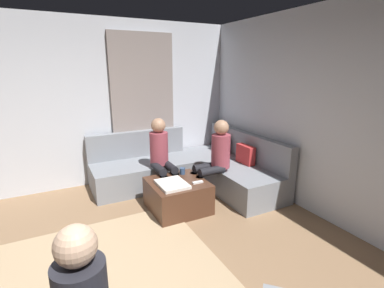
% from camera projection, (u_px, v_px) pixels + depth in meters
% --- Properties ---
extents(wall_back, '(6.00, 0.12, 2.70)m').
position_uv_depth(wall_back, '(361.00, 121.00, 3.23)').
color(wall_back, silver).
rests_on(wall_back, ground_plane).
extents(wall_left, '(0.12, 6.00, 2.70)m').
position_uv_depth(wall_left, '(61.00, 106.00, 4.45)').
color(wall_left, silver).
rests_on(wall_left, ground_plane).
extents(curtain_panel, '(0.06, 1.10, 2.50)m').
position_uv_depth(curtain_panel, '(143.00, 108.00, 4.97)').
color(curtain_panel, gray).
rests_on(curtain_panel, ground_plane).
extents(sectional_couch, '(2.10, 2.55, 0.87)m').
position_uv_depth(sectional_couch, '(193.00, 169.00, 4.82)').
color(sectional_couch, gray).
rests_on(sectional_couch, ground_plane).
extents(ottoman, '(0.76, 0.76, 0.42)m').
position_uv_depth(ottoman, '(178.00, 195.00, 3.98)').
color(ottoman, '#4C2D1E').
rests_on(ottoman, ground_plane).
extents(folded_blanket, '(0.44, 0.36, 0.04)m').
position_uv_depth(folded_blanket, '(172.00, 184.00, 3.78)').
color(folded_blanket, white).
rests_on(folded_blanket, ottoman).
extents(coffee_mug, '(0.08, 0.08, 0.10)m').
position_uv_depth(coffee_mug, '(182.00, 171.00, 4.18)').
color(coffee_mug, '#334C72').
rests_on(coffee_mug, ottoman).
extents(game_remote, '(0.05, 0.15, 0.02)m').
position_uv_depth(game_remote, '(198.00, 182.00, 3.86)').
color(game_remote, white).
rests_on(game_remote, ottoman).
extents(person_on_couch_back, '(0.30, 0.60, 1.20)m').
position_uv_depth(person_on_couch_back, '(215.00, 157.00, 4.23)').
color(person_on_couch_back, black).
rests_on(person_on_couch_back, ground_plane).
extents(person_on_couch_side, '(0.60, 0.30, 1.20)m').
position_uv_depth(person_on_couch_side, '(161.00, 154.00, 4.33)').
color(person_on_couch_side, black).
rests_on(person_on_couch_side, ground_plane).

